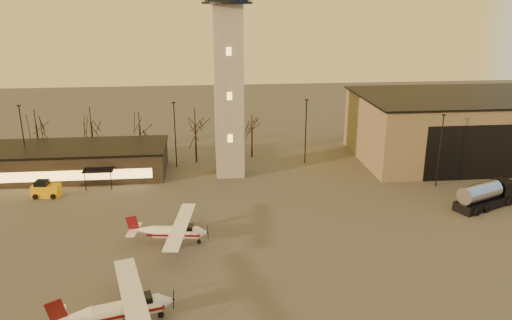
# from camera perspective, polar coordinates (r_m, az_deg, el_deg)

# --- Properties ---
(ground) EXTENTS (220.00, 220.00, 0.00)m
(ground) POSITION_cam_1_polar(r_m,az_deg,el_deg) (46.71, -0.96, -13.95)
(ground) COLOR #413F3C
(ground) RESTS_ON ground
(control_tower) EXTENTS (6.80, 6.80, 32.60)m
(control_tower) POSITION_cam_1_polar(r_m,az_deg,el_deg) (70.08, -3.19, 11.09)
(control_tower) COLOR gray
(control_tower) RESTS_ON ground
(hangar) EXTENTS (30.60, 20.60, 10.30)m
(hangar) POSITION_cam_1_polar(r_m,az_deg,el_deg) (85.59, 21.69, 3.50)
(hangar) COLOR #7F6D53
(hangar) RESTS_ON ground
(terminal) EXTENTS (25.40, 12.20, 4.30)m
(terminal) POSITION_cam_1_polar(r_m,az_deg,el_deg) (77.25, -19.60, -0.06)
(terminal) COLOR black
(terminal) RESTS_ON ground
(light_poles) EXTENTS (58.50, 12.25, 10.14)m
(light_poles) POSITION_cam_1_polar(r_m,az_deg,el_deg) (73.19, -2.69, 2.68)
(light_poles) COLOR black
(light_poles) RESTS_ON ground
(tree_row) EXTENTS (37.20, 9.20, 8.80)m
(tree_row) POSITION_cam_1_polar(r_m,az_deg,el_deg) (81.53, -13.08, 4.21)
(tree_row) COLOR black
(tree_row) RESTS_ON ground
(cessna_front) EXTENTS (10.17, 12.66, 3.50)m
(cessna_front) POSITION_cam_1_polar(r_m,az_deg,el_deg) (42.31, -14.35, -16.42)
(cessna_front) COLOR silver
(cessna_front) RESTS_ON ground
(cessna_rear) EXTENTS (9.09, 11.46, 3.15)m
(cessna_rear) POSITION_cam_1_polar(r_m,az_deg,el_deg) (53.67, -8.97, -8.37)
(cessna_rear) COLOR white
(cessna_rear) RESTS_ON ground
(fuel_truck) EXTENTS (9.05, 5.83, 3.26)m
(fuel_truck) POSITION_cam_1_polar(r_m,az_deg,el_deg) (68.05, 24.72, -3.87)
(fuel_truck) COLOR black
(fuel_truck) RESTS_ON ground
(service_cart) EXTENTS (3.54, 2.40, 2.17)m
(service_cart) POSITION_cam_1_polar(r_m,az_deg,el_deg) (70.75, -22.89, -3.22)
(service_cart) COLOR #EDAC0D
(service_cart) RESTS_ON ground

